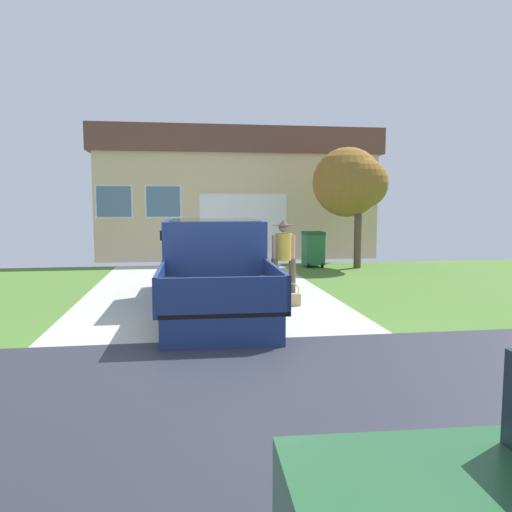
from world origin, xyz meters
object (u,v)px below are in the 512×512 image
Objects in this scene: pickup_truck at (213,266)px; person_with_hat at (283,255)px; house_with_garage at (233,194)px; wheeled_trash_bin at (313,248)px; front_yard_tree at (351,183)px; handbag at (291,298)px.

person_with_hat is (1.35, -0.28, 0.23)m from pickup_truck.
house_with_garage is at bearing 83.29° from pickup_truck.
pickup_truck is 5.12× the size of wheeled_trash_bin.
front_yard_tree reaches higher than wheeled_trash_bin.
person_with_hat is 10.44m from house_with_garage.
house_with_garage reaches higher than person_with_hat.
house_with_garage is at bearing -89.61° from person_with_hat.
person_with_hat is at bearing -90.20° from house_with_garage.
house_with_garage is at bearing 112.72° from wheeled_trash_bin.
pickup_truck reaches higher than wheeled_trash_bin.
person_with_hat is 3.71× the size of handbag.
person_with_hat is 5.91m from wheeled_trash_bin.
wheeled_trash_bin is at bearing 58.12° from pickup_truck.
house_with_garage is 5.96m from front_yard_tree.
person_with_hat is 6.37m from front_yard_tree.
wheeled_trash_bin is at bearing 167.56° from front_yard_tree.
handbag is (1.45, -0.51, -0.59)m from pickup_truck.
person_with_hat is at bearing -10.76° from pickup_truck.
wheeled_trash_bin is at bearing -67.28° from house_with_garage.
house_with_garage reaches higher than handbag.
front_yard_tree is at bearing 60.96° from handbag.
house_with_garage is 9.26× the size of wheeled_trash_bin.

